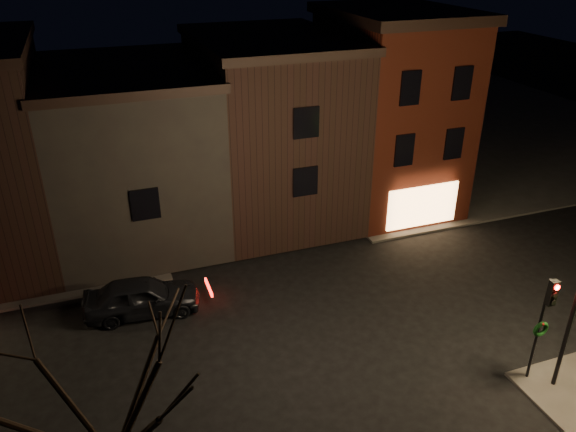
% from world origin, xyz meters
% --- Properties ---
extents(ground, '(120.00, 120.00, 0.00)m').
position_xyz_m(ground, '(0.00, 0.00, 0.00)').
color(ground, black).
rests_on(ground, ground).
extents(sidewalk_far_right, '(30.00, 30.00, 0.12)m').
position_xyz_m(sidewalk_far_right, '(20.00, 20.00, 0.06)').
color(sidewalk_far_right, '#2D2B28').
rests_on(sidewalk_far_right, ground).
extents(corner_building, '(6.50, 8.50, 10.50)m').
position_xyz_m(corner_building, '(8.00, 9.47, 5.40)').
color(corner_building, '#4B180D').
rests_on(corner_building, ground).
extents(row_building_a, '(7.30, 10.30, 9.40)m').
position_xyz_m(row_building_a, '(1.50, 10.50, 4.83)').
color(row_building_a, black).
rests_on(row_building_a, ground).
extents(row_building_b, '(7.80, 10.30, 8.40)m').
position_xyz_m(row_building_b, '(-5.75, 10.50, 4.33)').
color(row_building_b, black).
rests_on(row_building_b, ground).
extents(traffic_signal, '(0.58, 0.38, 4.05)m').
position_xyz_m(traffic_signal, '(5.60, -5.51, 2.81)').
color(traffic_signal, black).
rests_on(traffic_signal, sidewalk_near_right).
extents(bare_tree_left, '(5.60, 5.60, 7.50)m').
position_xyz_m(bare_tree_left, '(-8.00, -7.00, 5.43)').
color(bare_tree_left, black).
rests_on(bare_tree_left, sidewalk_near_left).
extents(parked_car_a, '(4.73, 2.23, 1.56)m').
position_xyz_m(parked_car_a, '(-6.50, 3.05, 0.78)').
color(parked_car_a, black).
rests_on(parked_car_a, ground).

